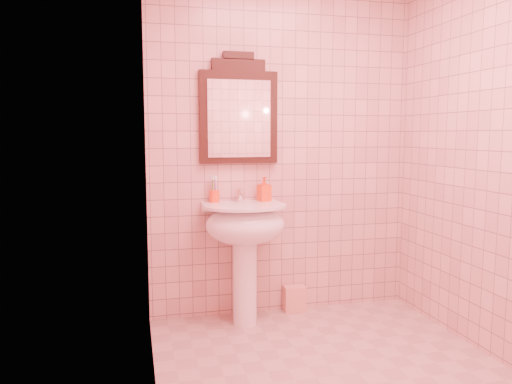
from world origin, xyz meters
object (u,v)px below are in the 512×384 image
object	(u,v)px
mirror	(239,112)
towel	(294,299)
pedestal_sink	(245,233)
toothbrush_cup	(214,196)
soap_dispenser	(264,189)

from	to	relation	value
mirror	towel	size ratio (longest dim) A/B	4.06
pedestal_sink	mirror	size ratio (longest dim) A/B	1.09
pedestal_sink	toothbrush_cup	size ratio (longest dim) A/B	5.25
pedestal_sink	soap_dispenser	bearing A→B (deg)	38.12
toothbrush_cup	towel	size ratio (longest dim) A/B	0.84
toothbrush_cup	soap_dispenser	size ratio (longest dim) A/B	0.91
towel	soap_dispenser	bearing A→B (deg)	-173.11
pedestal_sink	toothbrush_cup	bearing A→B (deg)	138.66
towel	toothbrush_cup	bearing A→B (deg)	-179.84
toothbrush_cup	pedestal_sink	bearing A→B (deg)	-41.34
pedestal_sink	soap_dispenser	distance (m)	0.37
pedestal_sink	soap_dispenser	world-z (taller)	soap_dispenser
soap_dispenser	towel	bearing A→B (deg)	-6.99
mirror	soap_dispenser	world-z (taller)	mirror
soap_dispenser	towel	world-z (taller)	soap_dispenser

